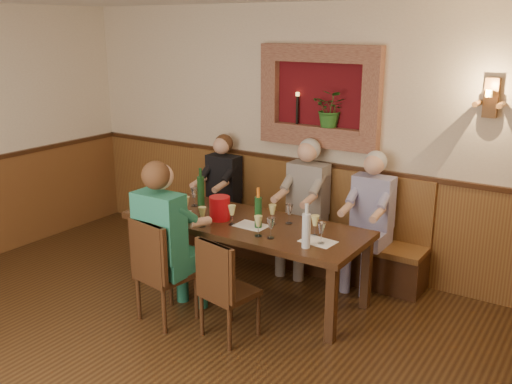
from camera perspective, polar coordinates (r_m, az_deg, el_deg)
room_shell at (r=3.86m, az=-17.00°, el=5.54°), size 6.04×6.04×2.82m
wainscoting at (r=4.29m, az=-15.54°, el=-11.79°), size 6.02×6.02×1.15m
wall_niche at (r=6.05m, az=6.62°, el=9.02°), size 1.36×0.30×1.06m
wall_sconce at (r=5.49m, az=22.42°, el=8.61°), size 0.25×0.20×0.35m
dining_table at (r=5.52m, az=-1.16°, el=-3.70°), size 2.40×0.90×0.75m
bench at (r=6.39m, az=3.65°, el=-4.20°), size 3.00×0.45×1.11m
chair_near_left at (r=5.24m, az=-9.06°, el=-9.71°), size 0.50×0.50×0.97m
chair_near_right at (r=4.93m, az=-2.78°, el=-11.54°), size 0.46×0.46×0.90m
person_bench_left at (r=6.71m, az=-3.64°, el=-1.09°), size 0.39×0.48×1.36m
person_bench_mid at (r=6.13m, az=4.76°, el=-2.51°), size 0.42×0.52×1.43m
person_bench_right at (r=5.84m, az=11.14°, el=-3.94°), size 0.40×0.49×1.39m
person_chair_front at (r=5.14m, az=-8.76°, el=-6.14°), size 0.45×0.55×1.48m
spittoon_bucket at (r=5.53m, az=-3.65°, el=-1.62°), size 0.27×0.27×0.23m
wine_bottle_green_a at (r=5.28m, az=0.22°, el=-1.96°), size 0.09×0.09×0.38m
wine_bottle_green_b at (r=5.96m, az=-5.54°, el=0.19°), size 0.10×0.10×0.40m
water_bottle at (r=4.83m, az=5.05°, el=-3.78°), size 0.08×0.08×0.39m
tasting_sheet_a at (r=5.82m, az=-8.12°, el=-1.99°), size 0.31×0.25×0.00m
tasting_sheet_b at (r=5.38m, az=-0.46°, el=-3.38°), size 0.31×0.22×0.00m
tasting_sheet_c at (r=5.02m, az=6.23°, el=-4.94°), size 0.32×0.24×0.00m
tasting_sheet_d at (r=5.56m, az=-6.97°, el=-2.82°), size 0.27×0.21×0.00m
wine_glass_0 at (r=5.93m, az=-9.35°, el=-0.74°), size 0.08×0.08×0.19m
wine_glass_1 at (r=5.97m, az=-6.20°, el=-0.52°), size 0.08×0.08×0.19m
wine_glass_2 at (r=5.69m, az=-7.00°, el=-1.39°), size 0.08×0.08×0.19m
wine_glass_3 at (r=5.70m, az=-3.93°, el=-1.25°), size 0.08×0.08×0.19m
wine_glass_4 at (r=5.38m, az=-2.42°, el=-2.32°), size 0.08×0.08×0.19m
wine_glass_5 at (r=5.40m, az=1.65°, el=-2.25°), size 0.08×0.08×0.19m
wine_glass_6 at (r=5.04m, az=1.49°, el=-3.62°), size 0.08×0.08×0.19m
wine_glass_7 at (r=5.12m, az=5.91°, el=-3.37°), size 0.08×0.08×0.19m
wine_glass_8 at (r=4.95m, az=6.54°, el=-4.12°), size 0.08×0.08×0.19m
wine_glass_9 at (r=5.35m, az=-5.37°, el=-2.49°), size 0.08×0.08×0.19m
wine_glass_10 at (r=5.08m, az=0.23°, el=-3.44°), size 0.08×0.08×0.19m
wine_glass_11 at (r=5.41m, az=3.33°, el=-2.22°), size 0.08×0.08×0.19m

